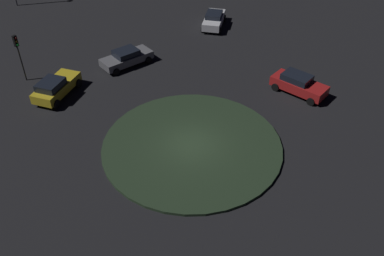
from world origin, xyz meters
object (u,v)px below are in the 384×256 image
car_yellow (56,87)px  traffic_light_west (18,49)px  car_grey (127,57)px  car_red (298,84)px  car_white (214,19)px

car_yellow → traffic_light_west: size_ratio=1.10×
car_grey → car_red: bearing=-56.4°
car_yellow → car_grey: bearing=-26.1°
car_red → car_grey: car_red is taller
car_yellow → car_white: (8.91, 15.55, -0.06)m
car_yellow → traffic_light_west: 4.40m
car_red → car_yellow: car_yellow is taller
car_grey → traffic_light_west: 8.62m
car_yellow → traffic_light_west: bearing=72.2°
traffic_light_west → car_grey: bearing=49.0°
car_red → traffic_light_west: bearing=-144.2°
car_yellow → traffic_light_west: traffic_light_west is taller
car_grey → car_white: bearing=6.1°
car_red → car_yellow: bearing=-137.9°
car_white → traffic_light_west: traffic_light_west is taller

